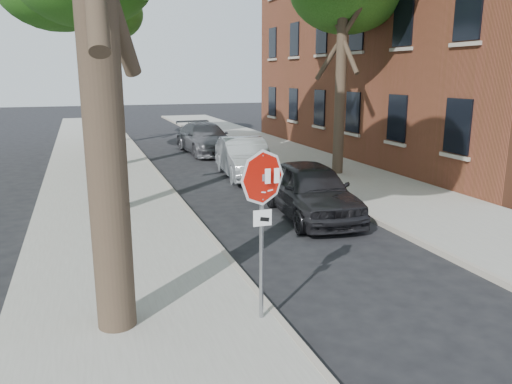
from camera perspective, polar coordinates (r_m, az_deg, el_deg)
ground at (r=8.19m, az=5.35°, el=-14.07°), size 120.00×120.00×0.00m
sidewalk_left at (r=18.97m, az=-17.13°, el=1.42°), size 4.00×55.00×0.12m
sidewalk_right at (r=21.03m, az=6.66°, el=3.03°), size 4.00×55.00×0.12m
curb_left at (r=19.14m, az=-11.00°, el=1.88°), size 0.12×55.00×0.13m
curb_right at (r=20.22m, az=1.42°, el=2.73°), size 0.12×55.00×0.13m
stop_sign at (r=7.22m, az=0.71°, el=-1.21°), size 0.76×0.34×2.61m
tree_far at (r=27.92m, az=-19.57°, el=19.64°), size 5.29×4.91×9.33m
car_a at (r=13.45m, az=6.27°, el=0.25°), size 2.16×4.53×1.49m
car_b at (r=18.72m, az=-1.34°, el=3.94°), size 1.95×4.55×1.46m
car_c at (r=24.66m, az=-5.84°, el=6.13°), size 2.26×5.11×1.46m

